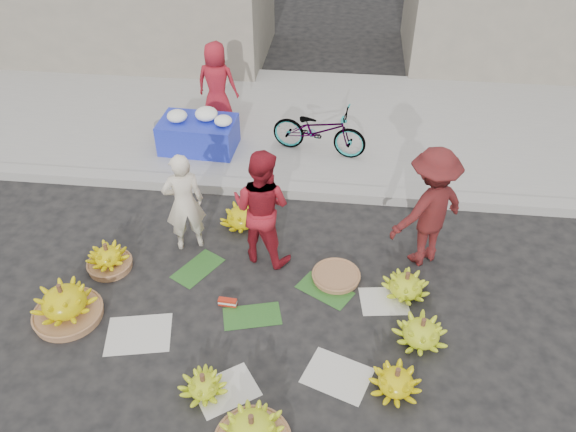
# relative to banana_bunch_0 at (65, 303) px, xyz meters

# --- Properties ---
(ground) EXTENTS (80.00, 80.00, 0.00)m
(ground) POSITION_rel_banana_bunch_0_xyz_m (2.17, 0.44, -0.22)
(ground) COLOR black
(ground) RESTS_ON ground
(curb) EXTENTS (40.00, 0.25, 0.15)m
(curb) POSITION_rel_banana_bunch_0_xyz_m (2.17, 2.64, -0.15)
(curb) COLOR #97948F
(curb) RESTS_ON ground
(sidewalk) EXTENTS (40.00, 4.00, 0.12)m
(sidewalk) POSITION_rel_banana_bunch_0_xyz_m (2.17, 4.74, -0.16)
(sidewalk) COLOR #97948F
(sidewalk) RESTS_ON ground
(newspaper_scatter) EXTENTS (3.20, 1.80, 0.00)m
(newspaper_scatter) POSITION_rel_banana_bunch_0_xyz_m (2.17, -0.36, -0.22)
(newspaper_scatter) COLOR silver
(newspaper_scatter) RESTS_ON ground
(banana_leaves) EXTENTS (2.00, 1.00, 0.00)m
(banana_leaves) POSITION_rel_banana_bunch_0_xyz_m (2.07, 0.64, -0.22)
(banana_leaves) COLOR #21541C
(banana_leaves) RESTS_ON ground
(banana_bunch_0) EXTENTS (0.85, 0.85, 0.51)m
(banana_bunch_0) POSITION_rel_banana_bunch_0_xyz_m (0.00, 0.00, 0.00)
(banana_bunch_0) COLOR brown
(banana_bunch_0) RESTS_ON ground
(banana_bunch_1) EXTENTS (0.50, 0.50, 0.28)m
(banana_bunch_1) POSITION_rel_banana_bunch_0_xyz_m (1.75, -0.80, -0.11)
(banana_bunch_1) COLOR #96B91A
(banana_bunch_1) RESTS_ON ground
(banana_bunch_3) EXTENTS (0.59, 0.59, 0.32)m
(banana_bunch_3) POSITION_rel_banana_bunch_0_xyz_m (3.64, -0.56, -0.09)
(banana_bunch_3) COLOR yellow
(banana_bunch_3) RESTS_ON ground
(banana_bunch_4) EXTENTS (0.73, 0.73, 0.35)m
(banana_bunch_4) POSITION_rel_banana_bunch_0_xyz_m (3.94, 0.09, -0.07)
(banana_bunch_4) COLOR #96B91A
(banana_bunch_4) RESTS_ON ground
(banana_bunch_5) EXTENTS (0.69, 0.69, 0.34)m
(banana_bunch_5) POSITION_rel_banana_bunch_0_xyz_m (3.81, 0.79, -0.07)
(banana_bunch_5) COLOR #96B91A
(banana_bunch_5) RESTS_ON ground
(banana_bunch_6) EXTENTS (0.54, 0.54, 0.39)m
(banana_bunch_6) POSITION_rel_banana_bunch_0_xyz_m (0.18, 0.84, -0.06)
(banana_bunch_6) COLOR brown
(banana_bunch_6) RESTS_ON ground
(banana_bunch_7) EXTENTS (0.71, 0.71, 0.36)m
(banana_bunch_7) POSITION_rel_banana_bunch_0_xyz_m (1.67, 1.86, -0.06)
(banana_bunch_7) COLOR yellow
(banana_bunch_7) RESTS_ON ground
(basket_spare) EXTENTS (0.58, 0.58, 0.07)m
(basket_spare) POSITION_rel_banana_bunch_0_xyz_m (2.99, 0.96, -0.19)
(basket_spare) COLOR brown
(basket_spare) RESTS_ON ground
(incense_stack) EXTENTS (0.22, 0.08, 0.09)m
(incense_stack) POSITION_rel_banana_bunch_0_xyz_m (1.76, 0.38, -0.17)
(incense_stack) COLOR red
(incense_stack) RESTS_ON ground
(vendor_cream) EXTENTS (0.59, 0.50, 1.38)m
(vendor_cream) POSITION_rel_banana_bunch_0_xyz_m (1.06, 1.37, 0.47)
(vendor_cream) COLOR #EEE1C8
(vendor_cream) RESTS_ON ground
(vendor_red) EXTENTS (0.90, 0.79, 1.55)m
(vendor_red) POSITION_rel_banana_bunch_0_xyz_m (2.04, 1.28, 0.55)
(vendor_red) COLOR #B11B25
(vendor_red) RESTS_ON ground
(man_striped) EXTENTS (1.18, 1.08, 1.59)m
(man_striped) POSITION_rel_banana_bunch_0_xyz_m (4.04, 1.45, 0.57)
(man_striped) COLOR maroon
(man_striped) RESTS_ON ground
(flower_table) EXTENTS (1.21, 0.79, 0.68)m
(flower_table) POSITION_rel_banana_bunch_0_xyz_m (0.68, 3.59, 0.18)
(flower_table) COLOR #1D28BC
(flower_table) RESTS_ON sidewalk
(grey_bucket) EXTENTS (0.31, 0.31, 0.35)m
(grey_bucket) POSITION_rel_banana_bunch_0_xyz_m (0.08, 3.72, 0.07)
(grey_bucket) COLOR slate
(grey_bucket) RESTS_ON sidewalk
(flower_vendor) EXTENTS (0.73, 0.51, 1.41)m
(flower_vendor) POSITION_rel_banana_bunch_0_xyz_m (0.81, 4.49, 0.60)
(flower_vendor) COLOR #B11B25
(flower_vendor) RESTS_ON sidewalk
(bicycle) EXTENTS (0.81, 1.58, 0.79)m
(bicycle) POSITION_rel_banana_bunch_0_xyz_m (2.58, 3.69, 0.29)
(bicycle) COLOR gray
(bicycle) RESTS_ON sidewalk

